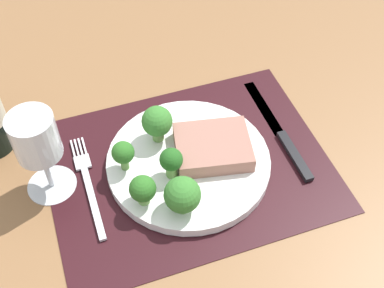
# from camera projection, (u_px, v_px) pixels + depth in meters

# --- Properties ---
(ground_plane) EXTENTS (1.40, 1.10, 0.03)m
(ground_plane) POSITION_uv_depth(u_px,v_px,m) (189.00, 173.00, 0.79)
(ground_plane) COLOR brown
(placemat) EXTENTS (0.42, 0.33, 0.00)m
(placemat) POSITION_uv_depth(u_px,v_px,m) (189.00, 166.00, 0.78)
(placemat) COLOR black
(placemat) RESTS_ON ground_plane
(plate) EXTENTS (0.25, 0.25, 0.02)m
(plate) POSITION_uv_depth(u_px,v_px,m) (188.00, 162.00, 0.77)
(plate) COLOR white
(plate) RESTS_ON placemat
(steak) EXTENTS (0.13, 0.11, 0.03)m
(steak) POSITION_uv_depth(u_px,v_px,m) (212.00, 146.00, 0.76)
(steak) COLOR #9E6B5B
(steak) RESTS_ON plate
(broccoli_front_edge) EXTENTS (0.03, 0.03, 0.05)m
(broccoli_front_edge) POSITION_uv_depth(u_px,v_px,m) (171.00, 161.00, 0.72)
(broccoli_front_edge) COLOR #6B994C
(broccoli_front_edge) RESTS_ON plate
(broccoli_back_left) EXTENTS (0.03, 0.03, 0.05)m
(broccoli_back_left) POSITION_uv_depth(u_px,v_px,m) (123.00, 153.00, 0.73)
(broccoli_back_left) COLOR #5B8942
(broccoli_back_left) RESTS_ON plate
(broccoli_near_fork) EXTENTS (0.05, 0.05, 0.06)m
(broccoli_near_fork) POSITION_uv_depth(u_px,v_px,m) (157.00, 122.00, 0.76)
(broccoli_near_fork) COLOR #6B994C
(broccoli_near_fork) RESTS_ON plate
(broccoli_near_steak) EXTENTS (0.04, 0.04, 0.05)m
(broccoli_near_steak) POSITION_uv_depth(u_px,v_px,m) (143.00, 189.00, 0.69)
(broccoli_near_steak) COLOR #6B994C
(broccoli_near_steak) RESTS_ON plate
(broccoli_center) EXTENTS (0.05, 0.05, 0.06)m
(broccoli_center) POSITION_uv_depth(u_px,v_px,m) (182.00, 195.00, 0.68)
(broccoli_center) COLOR #6B994C
(broccoli_center) RESTS_ON plate
(fork) EXTENTS (0.02, 0.19, 0.01)m
(fork) POSITION_uv_depth(u_px,v_px,m) (88.00, 184.00, 0.75)
(fork) COLOR silver
(fork) RESTS_ON placemat
(knife) EXTENTS (0.02, 0.23, 0.01)m
(knife) POSITION_uv_depth(u_px,v_px,m) (282.00, 136.00, 0.81)
(knife) COLOR black
(knife) RESTS_ON placemat
(wine_glass) EXTENTS (0.07, 0.07, 0.15)m
(wine_glass) POSITION_uv_depth(u_px,v_px,m) (37.00, 142.00, 0.68)
(wine_glass) COLOR silver
(wine_glass) RESTS_ON ground_plane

